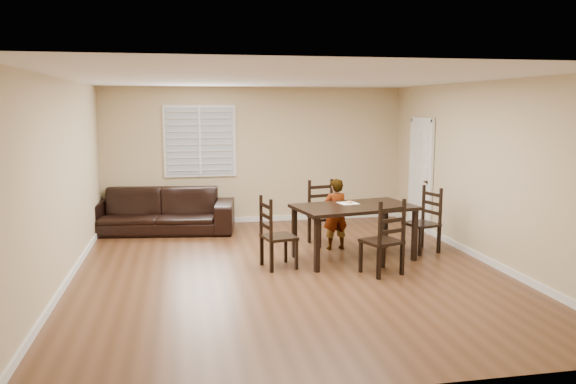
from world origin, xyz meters
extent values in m
plane|color=#58341E|center=(0.00, 0.00, 0.00)|extent=(7.00, 7.00, 0.00)
cube|color=tan|center=(0.00, 3.50, 1.35)|extent=(6.00, 0.04, 2.70)
cube|color=tan|center=(0.00, -3.50, 1.35)|extent=(6.00, 0.04, 2.70)
cube|color=tan|center=(-3.00, 0.00, 1.35)|extent=(0.04, 7.00, 2.70)
cube|color=tan|center=(3.00, 0.00, 1.35)|extent=(0.04, 7.00, 2.70)
cube|color=white|center=(0.00, 0.00, 2.70)|extent=(6.00, 7.00, 0.04)
cube|color=white|center=(-1.10, 3.45, 1.65)|extent=(1.40, 0.08, 1.40)
cube|color=white|center=(2.97, 2.20, 1.02)|extent=(0.06, 0.94, 2.05)
cylinder|color=#332114|center=(2.94, 1.90, 0.95)|extent=(0.06, 0.06, 0.02)
cube|color=white|center=(0.00, 3.48, 0.05)|extent=(6.00, 0.03, 0.10)
cube|color=white|center=(-2.98, 0.00, 0.05)|extent=(0.03, 7.00, 0.10)
cube|color=white|center=(2.98, 0.00, 0.05)|extent=(0.03, 7.00, 0.10)
cube|color=black|center=(1.10, 0.41, 0.81)|extent=(1.94, 1.32, 0.05)
cube|color=black|center=(0.38, -0.16, 0.39)|extent=(0.08, 0.08, 0.79)
cube|color=black|center=(1.98, 0.15, 0.39)|extent=(0.08, 0.08, 0.79)
cube|color=black|center=(0.23, 0.67, 0.39)|extent=(0.08, 0.08, 0.79)
cube|color=black|center=(1.82, 0.97, 0.39)|extent=(0.08, 0.08, 0.79)
cube|color=black|center=(0.91, 1.39, 0.47)|extent=(0.58, 0.55, 0.04)
cube|color=black|center=(0.87, 1.59, 0.54)|extent=(0.49, 0.15, 1.09)
cube|color=black|center=(0.75, 1.16, 0.22)|extent=(0.05, 0.05, 0.45)
cube|color=black|center=(1.16, 1.25, 0.22)|extent=(0.05, 0.05, 0.45)
cube|color=black|center=(0.66, 1.54, 0.22)|extent=(0.05, 0.05, 0.45)
cube|color=black|center=(1.08, 1.63, 0.22)|extent=(0.05, 0.05, 0.45)
cube|color=black|center=(1.26, -0.39, 0.46)|extent=(0.61, 0.59, 0.04)
cube|color=black|center=(1.33, -0.58, 0.54)|extent=(0.47, 0.21, 1.08)
cube|color=black|center=(1.38, -0.14, 0.22)|extent=(0.06, 0.06, 0.44)
cube|color=black|center=(0.99, -0.28, 0.22)|extent=(0.06, 0.06, 0.44)
cube|color=black|center=(1.52, -0.50, 0.22)|extent=(0.06, 0.06, 0.44)
cube|color=black|center=(1.13, -0.65, 0.22)|extent=(0.06, 0.06, 0.44)
cube|color=black|center=(-0.10, 0.18, 0.45)|extent=(0.53, 0.55, 0.04)
cube|color=black|center=(-0.30, 0.14, 0.53)|extent=(0.14, 0.47, 1.05)
cube|color=black|center=(0.13, 0.02, 0.22)|extent=(0.05, 0.05, 0.43)
cube|color=black|center=(0.04, 0.42, 0.22)|extent=(0.05, 0.05, 0.43)
cube|color=black|center=(-0.25, -0.06, 0.22)|extent=(0.05, 0.05, 0.43)
cube|color=black|center=(-0.33, 0.34, 0.22)|extent=(0.05, 0.05, 0.43)
cube|color=black|center=(2.31, 0.64, 0.45)|extent=(0.55, 0.57, 0.04)
cube|color=black|center=(2.50, 0.69, 0.52)|extent=(0.17, 0.47, 1.05)
cube|color=black|center=(2.07, 0.78, 0.22)|extent=(0.05, 0.05, 0.43)
cube|color=black|center=(2.18, 0.39, 0.22)|extent=(0.05, 0.05, 0.43)
cube|color=black|center=(2.43, 0.89, 0.22)|extent=(0.05, 0.05, 0.43)
cube|color=black|center=(2.54, 0.49, 0.22)|extent=(0.05, 0.05, 0.43)
imported|color=gray|center=(0.98, 1.04, 0.58)|extent=(0.46, 0.33, 1.17)
cube|color=beige|center=(1.06, 0.60, 0.84)|extent=(0.32, 0.32, 0.00)
torus|color=#DD8B4F|center=(1.09, 0.61, 0.86)|extent=(0.10, 0.10, 0.03)
torus|color=white|center=(1.09, 0.61, 0.87)|extent=(0.08, 0.08, 0.02)
imported|color=black|center=(-1.90, 2.88, 0.40)|extent=(2.87, 1.44, 0.80)
camera|label=1|loc=(-1.45, -7.64, 2.34)|focal=35.00mm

